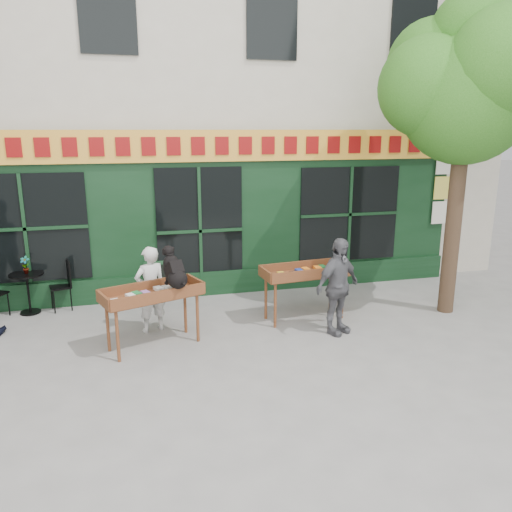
{
  "coord_description": "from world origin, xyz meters",
  "views": [
    {
      "loc": [
        -1.32,
        -7.37,
        3.31
      ],
      "look_at": [
        0.68,
        0.5,
        1.24
      ],
      "focal_mm": 35.0,
      "sensor_mm": 36.0,
      "label": 1
    }
  ],
  "objects_px": {
    "dog": "(174,266)",
    "book_cart_right": "(305,274)",
    "man_right": "(338,286)",
    "woman": "(151,289)",
    "bistro_table": "(28,285)",
    "book_cart_center": "(152,296)"
  },
  "relations": [
    {
      "from": "dog",
      "to": "woman",
      "type": "distance_m",
      "value": 0.96
    },
    {
      "from": "dog",
      "to": "book_cart_right",
      "type": "distance_m",
      "value": 2.44
    },
    {
      "from": "woman",
      "to": "bistro_table",
      "type": "bearing_deg",
      "value": -52.64
    },
    {
      "from": "book_cart_right",
      "to": "bistro_table",
      "type": "xyz_separation_m",
      "value": [
        -4.82,
        1.49,
        -0.28
      ]
    },
    {
      "from": "woman",
      "to": "man_right",
      "type": "height_order",
      "value": "man_right"
    },
    {
      "from": "book_cart_right",
      "to": "bistro_table",
      "type": "relative_size",
      "value": 2.05
    },
    {
      "from": "dog",
      "to": "book_cart_right",
      "type": "height_order",
      "value": "dog"
    },
    {
      "from": "woman",
      "to": "bistro_table",
      "type": "distance_m",
      "value": 2.57
    },
    {
      "from": "book_cart_center",
      "to": "book_cart_right",
      "type": "height_order",
      "value": "same"
    },
    {
      "from": "man_right",
      "to": "bistro_table",
      "type": "xyz_separation_m",
      "value": [
        -5.12,
        2.24,
        -0.27
      ]
    },
    {
      "from": "book_cart_center",
      "to": "man_right",
      "type": "height_order",
      "value": "man_right"
    },
    {
      "from": "book_cart_center",
      "to": "bistro_table",
      "type": "height_order",
      "value": "book_cart_center"
    },
    {
      "from": "woman",
      "to": "dog",
      "type": "bearing_deg",
      "value": 96.75
    },
    {
      "from": "book_cart_right",
      "to": "man_right",
      "type": "relative_size",
      "value": 0.96
    },
    {
      "from": "book_cart_right",
      "to": "bistro_table",
      "type": "bearing_deg",
      "value": 156.9
    },
    {
      "from": "book_cart_center",
      "to": "bistro_table",
      "type": "bearing_deg",
      "value": 116.74
    },
    {
      "from": "book_cart_center",
      "to": "bistro_table",
      "type": "xyz_separation_m",
      "value": [
        -2.15,
        2.04,
        -0.28
      ]
    },
    {
      "from": "book_cart_center",
      "to": "man_right",
      "type": "relative_size",
      "value": 1.0
    },
    {
      "from": "book_cart_center",
      "to": "book_cart_right",
      "type": "relative_size",
      "value": 1.04
    },
    {
      "from": "dog",
      "to": "book_cart_right",
      "type": "relative_size",
      "value": 0.39
    },
    {
      "from": "man_right",
      "to": "bistro_table",
      "type": "relative_size",
      "value": 2.13
    },
    {
      "from": "woman",
      "to": "book_cart_right",
      "type": "bearing_deg",
      "value": 157.93
    }
  ]
}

